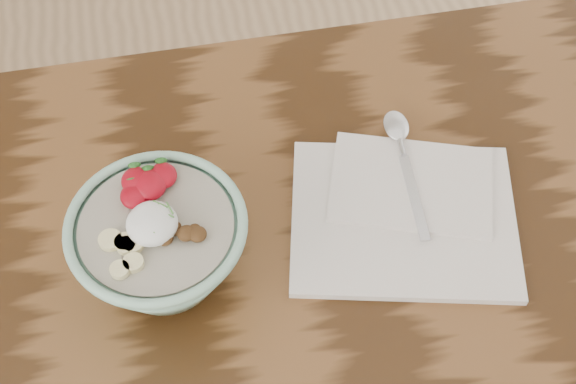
% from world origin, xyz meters
% --- Properties ---
extents(breakfast_bowl, '(0.19, 0.19, 0.13)m').
position_xyz_m(breakfast_bowl, '(-0.01, 0.10, 0.81)').
color(breakfast_bowl, '#94C7AD').
rests_on(breakfast_bowl, table).
extents(napkin, '(0.30, 0.26, 0.02)m').
position_xyz_m(napkin, '(0.27, 0.13, 0.76)').
color(napkin, white).
rests_on(napkin, table).
extents(spoon, '(0.03, 0.19, 0.01)m').
position_xyz_m(spoon, '(0.29, 0.22, 0.77)').
color(spoon, silver).
rests_on(spoon, napkin).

